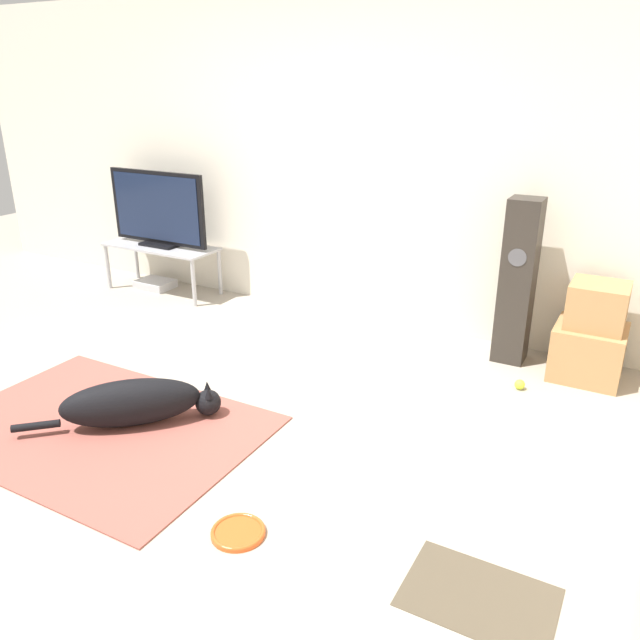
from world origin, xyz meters
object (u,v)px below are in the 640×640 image
at_px(game_console, 155,284).
at_px(tv_stand, 161,251).
at_px(cardboard_box_upper, 598,305).
at_px(tv, 158,210).
at_px(tennis_ball_near_speaker, 510,354).
at_px(tennis_ball_by_boxes, 520,385).
at_px(cardboard_box_lower, 588,352).
at_px(floor_speaker, 518,282).
at_px(dog, 136,403).
at_px(frisbee, 238,532).

bearing_deg(game_console, tv_stand, -11.69).
xyz_separation_m(cardboard_box_upper, game_console, (-3.88, 0.01, -0.47)).
xyz_separation_m(tv, tennis_ball_near_speaker, (3.21, 0.04, -0.74)).
height_order(cardboard_box_upper, tennis_ball_by_boxes, cardboard_box_upper).
bearing_deg(tv, tv_stand, -90.00).
bearing_deg(tennis_ball_near_speaker, tv_stand, -179.20).
bearing_deg(game_console, tennis_ball_near_speaker, 0.24).
relative_size(cardboard_box_lower, tennis_ball_near_speaker, 6.69).
bearing_deg(game_console, cardboard_box_upper, -0.21).
bearing_deg(floor_speaker, tv_stand, -179.30).
xyz_separation_m(cardboard_box_lower, game_console, (-3.87, 0.03, -0.14)).
bearing_deg(tennis_ball_by_boxes, dog, -140.45).
distance_m(cardboard_box_lower, tv_stand, 3.73).
bearing_deg(tv_stand, tennis_ball_by_boxes, -6.77).
distance_m(dog, tv, 2.54).
height_order(cardboard_box_upper, floor_speaker, floor_speaker).
distance_m(dog, cardboard_box_lower, 2.92).
bearing_deg(cardboard_box_lower, tv, 180.00).
xyz_separation_m(dog, tennis_ball_by_boxes, (1.85, 1.53, -0.11)).
distance_m(dog, cardboard_box_upper, 2.96).
relative_size(tv_stand, tennis_ball_near_speaker, 16.61).
height_order(cardboard_box_lower, cardboard_box_upper, cardboard_box_upper).
xyz_separation_m(dog, tennis_ball_near_speaker, (1.68, 1.97, -0.11)).
relative_size(cardboard_box_lower, floor_speaker, 0.38).
xyz_separation_m(cardboard_box_upper, tennis_ball_by_boxes, (-0.35, -0.42, -0.48)).
relative_size(dog, cardboard_box_upper, 2.48).
bearing_deg(game_console, dog, -49.45).
distance_m(cardboard_box_lower, tv, 3.77).
distance_m(floor_speaker, tv_stand, 3.21).
distance_m(tennis_ball_by_boxes, tennis_ball_near_speaker, 0.48).
distance_m(frisbee, cardboard_box_upper, 2.73).
relative_size(cardboard_box_upper, floor_speaker, 0.31).
height_order(tv, game_console, tv).
bearing_deg(game_console, frisbee, -41.70).
bearing_deg(tv, frisbee, -42.95).
bearing_deg(game_console, tennis_ball_by_boxes, -6.97).
bearing_deg(tennis_ball_near_speaker, game_console, -179.76).
height_order(dog, tennis_ball_by_boxes, dog).
xyz_separation_m(tv_stand, tennis_ball_by_boxes, (3.38, -0.40, -0.36)).
bearing_deg(tennis_ball_near_speaker, tennis_ball_by_boxes, -69.36).
xyz_separation_m(frisbee, cardboard_box_lower, (1.13, 2.41, 0.17)).
relative_size(dog, tennis_ball_near_speaker, 13.35).
height_order(cardboard_box_lower, floor_speaker, floor_speaker).
xyz_separation_m(dog, tv_stand, (-1.53, 1.93, 0.25)).
relative_size(tv_stand, game_console, 3.20).
bearing_deg(cardboard_box_upper, dog, -138.54).
distance_m(floor_speaker, tv, 3.21).
relative_size(frisbee, game_console, 0.71).
height_order(dog, tennis_ball_near_speaker, dog).
bearing_deg(cardboard_box_upper, game_console, 179.79).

